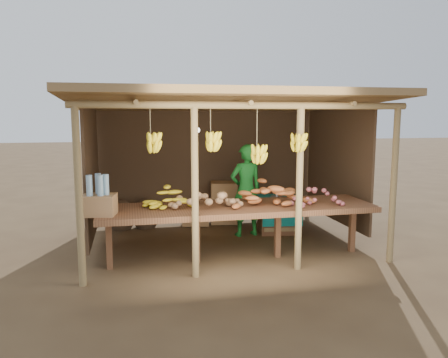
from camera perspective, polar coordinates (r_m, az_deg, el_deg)
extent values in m
plane|color=brown|center=(7.33, 0.00, -8.15)|extent=(60.00, 60.00, 0.00)
cylinder|color=#957A4D|center=(5.49, -18.43, -2.33)|extent=(0.09, 0.09, 2.20)
cylinder|color=#957A4D|center=(6.53, 21.27, -0.85)|extent=(0.09, 0.09, 2.20)
cylinder|color=#957A4D|center=(8.45, -16.29, 1.33)|extent=(0.09, 0.09, 2.20)
cylinder|color=#957A4D|center=(9.16, 10.92, 2.02)|extent=(0.09, 0.09, 2.20)
cylinder|color=#957A4D|center=(5.52, -3.81, -1.88)|extent=(0.09, 0.09, 2.20)
cylinder|color=#957A4D|center=(5.88, 9.81, -1.35)|extent=(0.09, 0.09, 2.20)
cylinder|color=#957A4D|center=(5.58, 3.31, 9.58)|extent=(4.40, 0.09, 0.09)
cylinder|color=#957A4D|center=(8.50, -2.17, 9.12)|extent=(4.40, 0.09, 0.09)
cube|color=#987447|center=(7.04, 0.00, 10.05)|extent=(4.70, 3.50, 0.28)
cube|color=#4B3422|center=(8.53, -2.11, 2.45)|extent=(4.20, 0.04, 1.98)
cube|color=#4B3422|center=(7.15, -16.88, 0.99)|extent=(0.04, 2.40, 1.98)
cube|color=#4B3422|center=(7.97, 14.47, 1.79)|extent=(0.04, 2.40, 1.98)
cube|color=brown|center=(6.24, 1.85, -3.85)|extent=(3.90, 1.05, 0.08)
cube|color=brown|center=(6.17, -14.77, -8.11)|extent=(0.08, 0.08, 0.72)
cube|color=brown|center=(6.23, -3.58, -7.70)|extent=(0.08, 0.08, 0.72)
cube|color=brown|center=(6.51, 7.00, -7.04)|extent=(0.08, 0.08, 0.72)
cube|color=brown|center=(6.99, 16.40, -6.25)|extent=(0.08, 0.08, 0.72)
cylinder|color=navy|center=(6.23, -15.79, -3.25)|extent=(0.35, 0.35, 0.12)
cube|color=#A17348|center=(5.85, -16.04, -3.27)|extent=(0.48, 0.40, 0.27)
imported|color=#1B7D29|center=(7.53, 2.88, -1.49)|extent=(0.64, 0.48, 1.59)
cube|color=brown|center=(7.89, 6.95, -4.82)|extent=(0.70, 0.62, 0.59)
cube|color=#0B8180|center=(7.82, 6.99, -2.52)|extent=(0.78, 0.70, 0.06)
cube|color=#A17348|center=(8.44, -0.01, -4.42)|extent=(0.54, 0.45, 0.40)
cube|color=#A17348|center=(8.36, -0.01, -1.76)|extent=(0.54, 0.45, 0.40)
cube|color=#A17348|center=(8.35, -3.70, -4.59)|extent=(0.54, 0.45, 0.40)
ellipsoid|color=#4B3422|center=(8.27, -13.28, -4.44)|extent=(0.49, 0.49, 0.66)
ellipsoid|color=#4B3422|center=(8.27, -10.22, -4.35)|extent=(0.49, 0.49, 0.66)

